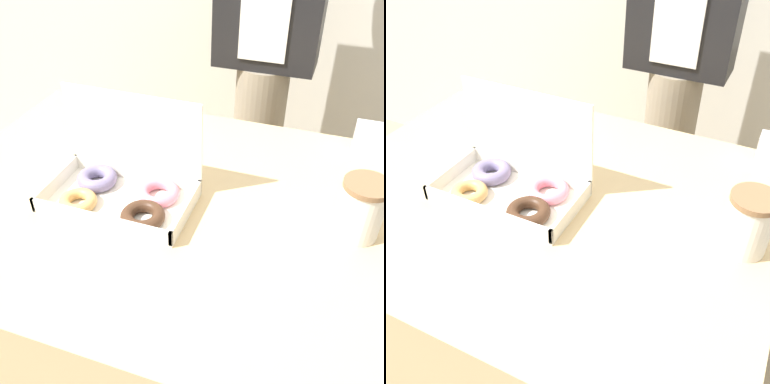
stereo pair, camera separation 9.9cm
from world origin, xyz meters
TOP-DOWN VIEW (x-y plane):
  - ground_plane at (0.00, 0.00)m, footprint 14.00×14.00m
  - table at (0.00, 0.00)m, footprint 1.11×0.88m
  - donut_box at (-0.07, -0.03)m, footprint 0.35×0.21m
  - coffee_cup at (0.47, 0.02)m, footprint 0.10×0.10m
  - person_customer at (0.11, 0.71)m, footprint 0.34×0.21m

SIDE VIEW (x-z plane):
  - ground_plane at x=0.00m, z-range 0.00..0.00m
  - table at x=0.00m, z-range 0.00..0.77m
  - donut_box at x=-0.07m, z-range 0.69..0.93m
  - coffee_cup at x=0.47m, z-range 0.77..0.91m
  - person_customer at x=0.11m, z-range 0.11..1.72m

